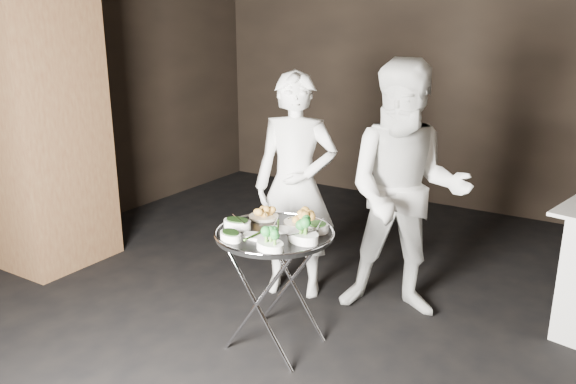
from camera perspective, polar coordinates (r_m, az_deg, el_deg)
The scene contains 17 objects.
floor at distance 3.42m, azimuth 0.63°, elevation -17.74°, with size 6.00×7.00×0.05m, color black.
wall_back at distance 6.13m, azimuth 18.49°, elevation 12.01°, with size 6.00×0.05×3.00m, color black.
column_left at distance 4.89m, azimuth -24.53°, elevation 10.42°, with size 0.80×0.80×3.00m, color #55311D.
tray_stand at distance 3.42m, azimuth -1.35°, elevation -9.34°, with size 0.50×0.42×0.73m.
serving_tray at distance 3.28m, azimuth -1.39°, elevation -4.21°, with size 0.70×0.70×0.04m.
potato_plate_a at distance 3.50m, azimuth -2.49°, elevation -2.20°, with size 0.18×0.18×0.07m.
potato_plate_b at distance 3.40m, azimuth 1.31°, elevation -2.73°, with size 0.22×0.22×0.08m.
greens_bowl at distance 3.27m, azimuth 3.01°, elevation -3.52°, with size 0.13×0.13×0.07m.
asparagus_plate_a at distance 3.29m, azimuth -1.02°, elevation -3.72°, with size 0.21×0.18×0.04m.
asparagus_plate_b at distance 3.18m, azimuth -3.19°, elevation -4.44°, with size 0.18×0.11×0.04m.
spinach_bowl_a at distance 3.34m, azimuth -5.18°, elevation -3.11°, with size 0.18×0.12×0.07m.
spinach_bowl_b at distance 3.17m, azimuth -5.86°, elevation -4.33°, with size 0.19×0.16×0.06m.
broccoli_bowl_a at distance 3.13m, azimuth 1.55°, elevation -4.36°, with size 0.24×0.20×0.08m.
broccoli_bowl_b at distance 3.02m, azimuth -1.83°, elevation -5.31°, with size 0.20×0.17×0.07m.
serving_utensils at distance 3.31m, azimuth -0.50°, elevation -2.92°, with size 0.58×0.44×0.01m.
waiter_left at distance 3.97m, azimuth 0.78°, elevation 0.59°, with size 0.59×0.39×1.62m, color silver.
waiter_right at distance 3.74m, azimuth 11.84°, elevation -0.01°, with size 0.83×0.65×1.71m, color silver.
Camera 1 is at (1.46, -2.41, 1.90)m, focal length 35.00 mm.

